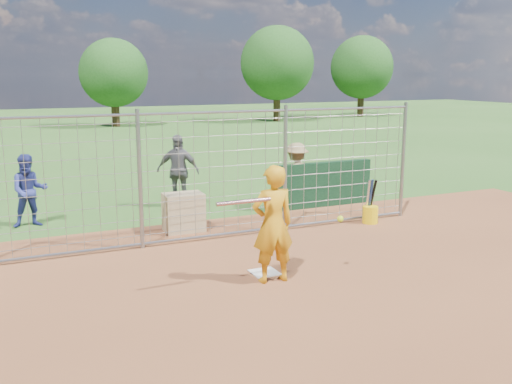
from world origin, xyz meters
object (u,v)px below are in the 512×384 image
batter (273,224)px  bystander_a (29,191)px  bystander_c (296,176)px  bystander_b (178,171)px  bucket_with_bats (370,212)px  equipment_bin (184,212)px

batter → bystander_a: bearing=-55.0°
batter → bystander_c: bearing=-119.8°
bystander_b → bucket_with_bats: bystander_b is taller
bystander_c → bucket_with_bats: bystander_c is taller
equipment_bin → bucket_with_bats: 4.06m
bystander_a → bystander_c: size_ratio=0.98×
batter → bystander_a: size_ratio=1.19×
batter → bucket_with_bats: size_ratio=1.91×
batter → bystander_b: size_ratio=1.04×
batter → bystander_b: (0.16, 5.61, -0.03)m
bucket_with_bats → equipment_bin: bearing=164.9°
bystander_c → bucket_with_bats: (0.79, -1.97, -0.55)m
batter → equipment_bin: size_ratio=2.33×
bystander_b → equipment_bin: bearing=-72.1°
batter → bucket_with_bats: bearing=-143.7°
bystander_b → bystander_c: bystander_b is taller
equipment_bin → bystander_a: bearing=150.4°
batter → bystander_c: size_ratio=1.16×
bystander_a → bystander_b: bystander_b is taller
bystander_b → bystander_c: size_ratio=1.12×
bystander_b → equipment_bin: 2.32m
bystander_c → bystander_a: bearing=-19.4°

